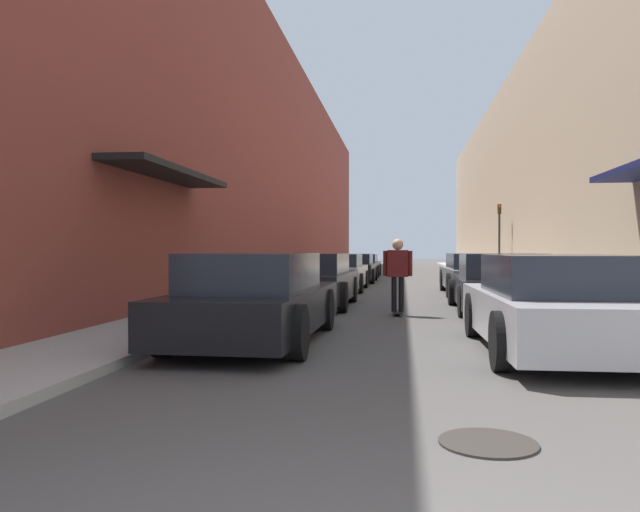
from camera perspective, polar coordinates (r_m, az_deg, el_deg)
The scene contains 16 objects.
ground at distance 24.87m, azimuth 7.48°, elevation -2.55°, with size 125.50×125.50×0.00m, color #4C4947.
curb_strip_left at distance 30.85m, azimuth -0.17°, elevation -1.82°, with size 1.80×57.05×0.12m.
curb_strip_right at distance 30.84m, azimuth 15.15°, elevation -1.84°, with size 1.80×57.05×0.12m.
building_row_left at distance 31.57m, azimuth -5.44°, elevation 7.73°, with size 4.90×57.05×10.56m.
building_row_right at distance 31.51m, azimuth 20.45°, elevation 6.88°, with size 4.90×57.05×9.66m.
parked_car_left_0 at distance 9.29m, azimuth -5.87°, elevation -3.96°, with size 1.93×4.79×1.33m.
parked_car_left_1 at distance 14.99m, azimuth -0.95°, elevation -2.27°, with size 2.04×4.48×1.28m.
parked_car_left_2 at distance 20.85m, azimuth 1.44°, elevation -1.52°, with size 1.99×4.30×1.22m.
parked_car_left_3 at distance 26.19m, azimuth 2.88°, elevation -1.12°, with size 2.07×4.56×1.19m.
parked_car_left_4 at distance 31.51m, azimuth 3.70°, elevation -0.86°, with size 2.00×4.34×1.13m.
parked_car_right_0 at distance 8.87m, azimuth 20.88°, elevation -4.26°, with size 2.06×4.61×1.31m.
parked_car_right_1 at distance 14.39m, azimuth 16.15°, elevation -2.44°, with size 2.04×4.51×1.29m.
parked_car_right_2 at distance 19.68m, azimuth 13.93°, elevation -1.61°, with size 1.88×4.79×1.25m.
skateboarder at distance 13.14m, azimuth 7.12°, elevation -1.14°, with size 0.61×0.78×1.60m.
manhole_cover at distance 4.78m, azimuth 15.11°, elevation -16.16°, with size 0.70×0.70×0.02m.
traffic_light at distance 30.12m, azimuth 16.08°, elevation 2.17°, with size 0.16×0.22×3.34m.
Camera 1 is at (0.02, -2.01, 1.39)m, focal length 35.00 mm.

